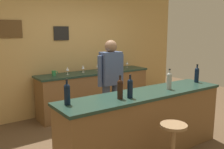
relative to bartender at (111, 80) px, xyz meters
name	(u,v)px	position (x,y,z in m)	size (l,w,h in m)	color
ground_plane	(127,143)	(-0.06, -0.54, -0.94)	(10.00, 10.00, 0.00)	brown
back_wall	(69,48)	(-0.07, 1.49, 0.47)	(6.00, 0.09, 2.80)	tan
bar_counter	(145,123)	(-0.06, -0.94, -0.47)	(2.62, 0.60, 0.92)	brown
side_counter	(95,92)	(0.34, 1.11, -0.48)	(2.55, 0.56, 0.90)	brown
bartender	(111,80)	(0.00, 0.00, 0.00)	(0.52, 0.21, 1.62)	#384766
bar_stool	(173,142)	(-0.18, -1.57, -0.48)	(0.32, 0.32, 0.68)	olive
wine_bottle_a	(67,93)	(-1.20, -0.85, 0.12)	(0.07, 0.07, 0.31)	black
wine_bottle_b	(120,88)	(-0.55, -1.00, 0.12)	(0.07, 0.07, 0.31)	black
wine_bottle_c	(130,88)	(-0.42, -1.04, 0.12)	(0.07, 0.07, 0.31)	black
wine_bottle_d	(169,80)	(0.36, -0.99, 0.12)	(0.07, 0.07, 0.31)	#999E99
wine_bottle_e	(197,74)	(1.12, -0.91, 0.12)	(0.07, 0.07, 0.31)	black
wine_glass_a	(67,69)	(-0.30, 1.11, 0.07)	(0.07, 0.07, 0.16)	silver
wine_glass_b	(83,67)	(0.09, 1.17, 0.07)	(0.07, 0.07, 0.16)	silver
wine_glass_c	(98,66)	(0.45, 1.17, 0.07)	(0.07, 0.07, 0.16)	silver
wine_glass_d	(115,65)	(0.88, 1.09, 0.07)	(0.07, 0.07, 0.16)	silver
wine_glass_e	(127,63)	(1.28, 1.17, 0.07)	(0.07, 0.07, 0.16)	silver
coffee_mug	(54,73)	(-0.56, 1.17, 0.01)	(0.12, 0.08, 0.09)	#338C4C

